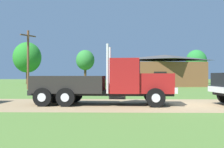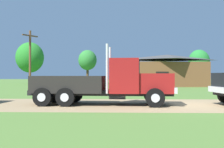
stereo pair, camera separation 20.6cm
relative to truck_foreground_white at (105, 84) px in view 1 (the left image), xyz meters
The scene contains 8 objects.
ground_plane 4.36m from the truck_foreground_white, ahead, with size 200.00×200.00×0.00m, color #527631.
dirt_track 4.36m from the truck_foreground_white, ahead, with size 120.00×6.71×0.01m, color #9A7F59.
truck_foreground_white is the anchor object (origin of this frame).
shed_building 27.28m from the truck_foreground_white, 72.88° to the left, with size 11.82×7.98×4.86m.
utility_pole_near 19.07m from the truck_foreground_white, 121.73° to the left, with size 1.30×1.93×7.00m.
tree_left 39.13m from the truck_foreground_white, 115.32° to the left, with size 5.29×5.29×8.01m.
tree_mid 32.95m from the truck_foreground_white, 99.07° to the left, with size 3.30×3.30×6.23m.
tree_right 40.78m from the truck_foreground_white, 66.70° to the left, with size 4.05×4.05×6.69m.
Camera 1 is at (-3.43, -15.28, 1.68)m, focal length 42.66 mm.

